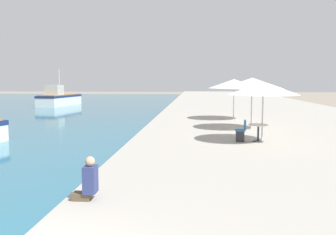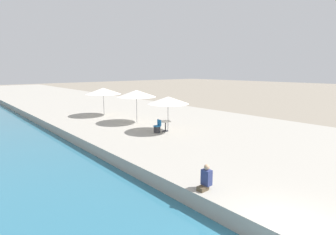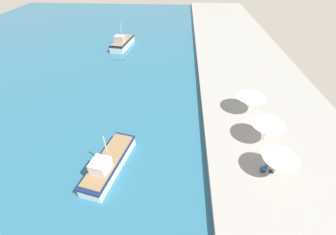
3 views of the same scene
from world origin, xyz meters
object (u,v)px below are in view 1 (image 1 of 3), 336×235
(fishing_boat_mid, at_px, (59,98))
(cafe_chair_left, at_px, (241,134))
(cafe_umbrella_pink, at_px, (263,88))
(cafe_umbrella_striped, at_px, (234,84))
(cafe_table, at_px, (258,129))
(person_at_quay, at_px, (88,181))
(cafe_umbrella_white, at_px, (252,83))

(fishing_boat_mid, bearing_deg, cafe_chair_left, -49.83)
(cafe_umbrella_pink, xyz_separation_m, cafe_umbrella_striped, (-0.30, 9.10, 0.11))
(fishing_boat_mid, xyz_separation_m, cafe_chair_left, (19.22, -30.29, 0.06))
(fishing_boat_mid, distance_m, cafe_umbrella_pink, 36.52)
(cafe_umbrella_pink, xyz_separation_m, cafe_table, (-0.14, 0.12, -1.70))
(person_at_quay, bearing_deg, cafe_chair_left, 62.63)
(cafe_umbrella_white, bearing_deg, cafe_umbrella_striped, 95.12)
(fishing_boat_mid, bearing_deg, cafe_umbrella_white, -44.67)
(cafe_umbrella_pink, bearing_deg, cafe_umbrella_white, 88.00)
(cafe_umbrella_white, distance_m, person_at_quay, 13.27)
(cafe_umbrella_pink, bearing_deg, cafe_chair_left, 170.13)
(fishing_boat_mid, height_order, cafe_umbrella_striped, fishing_boat_mid)
(cafe_chair_left, xyz_separation_m, person_at_quay, (-4.17, -8.05, 0.09))
(fishing_boat_mid, distance_m, cafe_umbrella_white, 33.24)
(cafe_umbrella_white, bearing_deg, fishing_boat_mid, 127.56)
(cafe_chair_left, bearing_deg, cafe_umbrella_pink, -97.86)
(cafe_table, height_order, person_at_quay, person_at_quay)
(cafe_umbrella_pink, bearing_deg, fishing_boat_mid, 123.40)
(cafe_umbrella_white, bearing_deg, cafe_umbrella_pink, -92.00)
(cafe_umbrella_pink, height_order, cafe_umbrella_striped, cafe_umbrella_striped)
(person_at_quay, bearing_deg, cafe_umbrella_pink, 57.54)
(cafe_umbrella_striped, relative_size, cafe_chair_left, 3.69)
(cafe_umbrella_striped, bearing_deg, person_at_quay, -105.55)
(cafe_umbrella_pink, xyz_separation_m, person_at_quay, (-5.03, -7.91, -1.82))
(person_at_quay, bearing_deg, fishing_boat_mid, 111.42)
(cafe_table, xyz_separation_m, cafe_chair_left, (-0.72, 0.03, -0.21))
(cafe_table, distance_m, person_at_quay, 9.40)
(fishing_boat_mid, relative_size, cafe_umbrella_pink, 2.59)
(cafe_umbrella_white, distance_m, cafe_umbrella_striped, 4.97)
(cafe_umbrella_white, relative_size, cafe_chair_left, 3.55)
(cafe_umbrella_pink, height_order, cafe_table, cafe_umbrella_pink)
(cafe_umbrella_striped, distance_m, cafe_table, 9.16)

